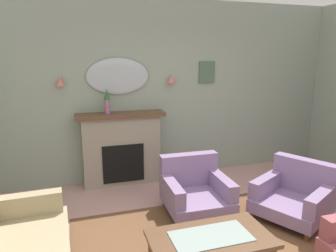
% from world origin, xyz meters
% --- Properties ---
extents(wall_back, '(7.00, 0.10, 2.90)m').
position_xyz_m(wall_back, '(0.00, 2.58, 1.45)').
color(wall_back, '#93A393').
rests_on(wall_back, ground).
extents(fireplace, '(1.36, 0.36, 1.16)m').
position_xyz_m(fireplace, '(-0.78, 2.35, 0.57)').
color(fireplace, gray).
rests_on(fireplace, ground).
extents(mantel_vase_right, '(0.10, 0.10, 0.38)m').
position_xyz_m(mantel_vase_right, '(-0.98, 2.33, 1.37)').
color(mantel_vase_right, '#9E6084').
rests_on(mantel_vase_right, fireplace).
extents(wall_mirror, '(0.96, 0.06, 0.56)m').
position_xyz_m(wall_mirror, '(-0.78, 2.50, 1.71)').
color(wall_mirror, '#B2BCC6').
extents(wall_sconce_left, '(0.14, 0.14, 0.14)m').
position_xyz_m(wall_sconce_left, '(-1.63, 2.45, 1.66)').
color(wall_sconce_left, '#D17066').
extents(wall_sconce_right, '(0.14, 0.14, 0.14)m').
position_xyz_m(wall_sconce_right, '(0.07, 2.45, 1.66)').
color(wall_sconce_right, '#D17066').
extents(framed_picture, '(0.28, 0.03, 0.36)m').
position_xyz_m(framed_picture, '(0.72, 2.51, 1.75)').
color(framed_picture, '#4C6B56').
extents(coffee_table, '(1.10, 0.60, 0.45)m').
position_xyz_m(coffee_table, '(-0.37, -0.09, 0.38)').
color(coffee_table, brown).
rests_on(coffee_table, ground).
extents(armchair_beside_couch, '(1.10, 1.09, 0.71)m').
position_xyz_m(armchair_beside_couch, '(1.15, 0.65, 0.31)').
color(armchair_beside_couch, gray).
rests_on(armchair_beside_couch, ground).
extents(armchair_by_coffee_table, '(0.84, 0.84, 0.71)m').
position_xyz_m(armchair_by_coffee_table, '(-0.01, 1.18, 0.31)').
color(armchair_by_coffee_table, gray).
rests_on(armchair_by_coffee_table, ground).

